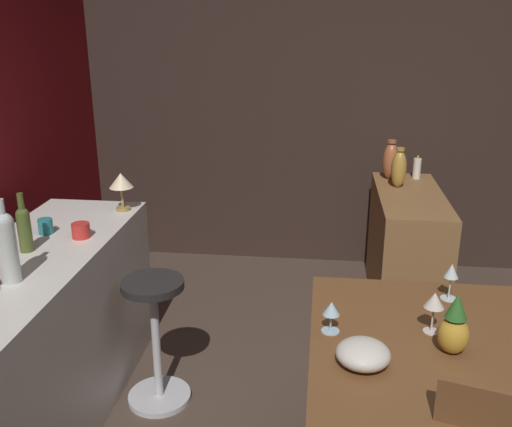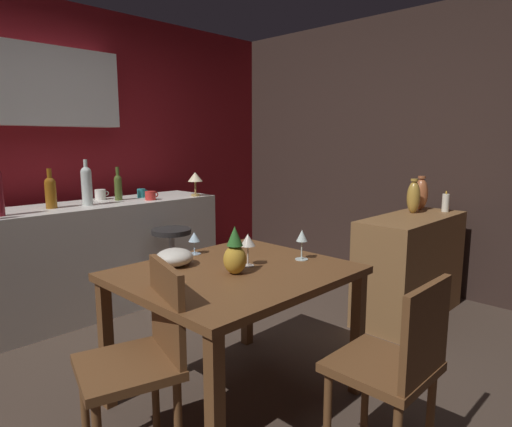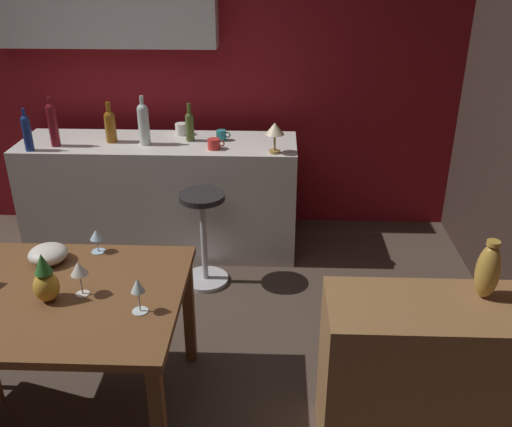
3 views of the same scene
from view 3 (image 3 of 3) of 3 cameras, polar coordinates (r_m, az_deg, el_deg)
ground_plane at (r=3.51m, az=-15.74°, el=-15.25°), size 9.00×9.00×0.00m
wall_kitchen_back at (r=4.78m, az=-11.27°, el=15.14°), size 5.20×0.33×2.60m
dining_table at (r=2.91m, az=-18.79°, el=-9.17°), size 1.14×0.98×0.74m
kitchen_counter at (r=4.50m, az=-9.54°, el=1.75°), size 2.10×0.60×0.90m
sideboard_cabinet at (r=2.87m, az=18.14°, el=-15.59°), size 1.10×0.44×0.82m
bar_stool at (r=4.00m, az=-5.34°, el=-2.32°), size 0.34×0.34×0.70m
wine_glass_left at (r=2.75m, az=-17.55°, el=-5.44°), size 0.08×0.08×0.18m
wine_glass_right at (r=3.12m, az=-15.91°, el=-2.20°), size 0.08×0.08×0.13m
wine_glass_center at (r=2.57m, az=-11.92°, el=-7.37°), size 0.07×0.07×0.17m
pineapple_centerpiece at (r=2.78m, az=-20.60°, el=-6.42°), size 0.12×0.12×0.25m
fruit_bowl at (r=3.13m, az=-20.38°, el=-3.89°), size 0.20×0.20×0.09m
wine_bottle_ruby at (r=4.39m, az=-19.96°, el=8.64°), size 0.07×0.07×0.36m
wine_bottle_olive at (r=4.29m, az=-6.75°, el=8.94°), size 0.06×0.06×0.29m
wine_bottle_amber at (r=4.37m, az=-14.59°, el=8.72°), size 0.08×0.08×0.30m
wine_bottle_clear at (r=4.25m, az=-11.35°, el=9.06°), size 0.08×0.08×0.36m
wine_bottle_cobalt at (r=4.36m, az=-22.25°, el=7.72°), size 0.06×0.06×0.31m
cup_red at (r=4.11m, az=-4.28°, el=7.05°), size 0.13×0.09×0.08m
cup_teal at (r=4.30m, az=-3.52°, el=7.94°), size 0.11×0.07×0.08m
cup_white at (r=4.47m, az=-7.58°, el=8.51°), size 0.13×0.09×0.09m
counter_lamp at (r=3.99m, az=1.92°, el=8.43°), size 0.14×0.14×0.22m
vase_brass at (r=2.67m, az=22.49°, el=-5.41°), size 0.11×0.11×0.28m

